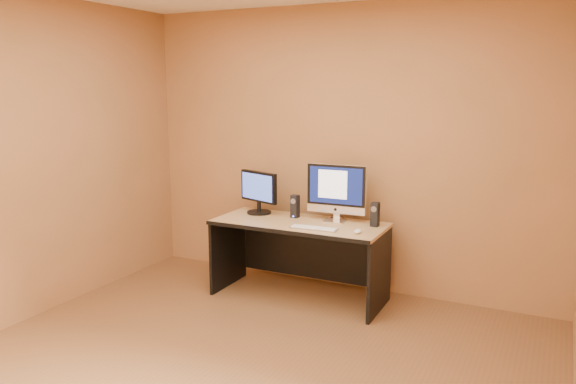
% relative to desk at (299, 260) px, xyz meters
% --- Properties ---
extents(floor, '(4.00, 4.00, 0.00)m').
position_rel_desk_xyz_m(floor, '(0.21, -1.51, -0.35)').
color(floor, brown).
rests_on(floor, ground).
extents(walls, '(4.00, 4.00, 2.60)m').
position_rel_desk_xyz_m(walls, '(0.21, -1.51, 0.95)').
color(walls, '#9D643F').
rests_on(walls, ground).
extents(desk, '(1.51, 0.67, 0.70)m').
position_rel_desk_xyz_m(desk, '(0.00, 0.00, 0.00)').
color(desk, tan).
rests_on(desk, ground).
extents(imac, '(0.55, 0.22, 0.52)m').
position_rel_desk_xyz_m(imac, '(0.27, 0.16, 0.61)').
color(imac, silver).
rests_on(imac, desk).
extents(second_monitor, '(0.50, 0.36, 0.40)m').
position_rel_desk_xyz_m(second_monitor, '(-0.48, 0.14, 0.55)').
color(second_monitor, black).
rests_on(second_monitor, desk).
extents(speaker_left, '(0.07, 0.07, 0.21)m').
position_rel_desk_xyz_m(speaker_left, '(-0.11, 0.14, 0.45)').
color(speaker_left, black).
rests_on(speaker_left, desk).
extents(speaker_right, '(0.07, 0.07, 0.21)m').
position_rel_desk_xyz_m(speaker_right, '(0.64, 0.15, 0.45)').
color(speaker_right, black).
rests_on(speaker_right, desk).
extents(keyboard, '(0.41, 0.14, 0.02)m').
position_rel_desk_xyz_m(keyboard, '(0.21, -0.17, 0.36)').
color(keyboard, '#B5B5BA').
rests_on(keyboard, desk).
extents(mouse, '(0.06, 0.10, 0.03)m').
position_rel_desk_xyz_m(mouse, '(0.59, -0.13, 0.37)').
color(mouse, white).
rests_on(mouse, desk).
extents(cable_a, '(0.11, 0.18, 0.01)m').
position_rel_desk_xyz_m(cable_a, '(0.31, 0.29, 0.35)').
color(cable_a, black).
rests_on(cable_a, desk).
extents(cable_b, '(0.09, 0.15, 0.01)m').
position_rel_desk_xyz_m(cable_b, '(0.21, 0.29, 0.35)').
color(cable_b, black).
rests_on(cable_b, desk).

